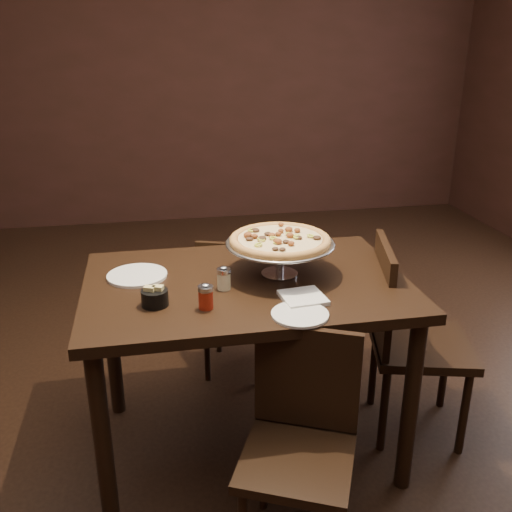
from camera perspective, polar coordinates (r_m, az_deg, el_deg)
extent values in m
cube|color=black|center=(2.84, -2.64, -17.79)|extent=(6.00, 7.00, 0.02)
cube|color=black|center=(5.72, -8.18, 17.25)|extent=(6.00, 0.02, 2.80)
cube|color=black|center=(2.37, -0.97, -2.94)|extent=(1.33, 0.89, 0.04)
cylinder|color=black|center=(2.24, -15.05, -17.68)|extent=(0.07, 0.07, 0.78)
cylinder|color=black|center=(2.43, 15.17, -14.30)|extent=(0.07, 0.07, 0.78)
cylinder|color=black|center=(2.87, -14.20, -8.31)|extent=(0.07, 0.07, 0.78)
cylinder|color=black|center=(3.02, 9.12, -6.35)|extent=(0.07, 0.07, 0.78)
cylinder|color=#B5B6BD|center=(2.41, 2.37, -1.78)|extent=(0.16, 0.16, 0.01)
cylinder|color=#B5B6BD|center=(2.39, 2.39, -0.33)|extent=(0.03, 0.03, 0.12)
cylinder|color=#B5B6BD|center=(2.37, 2.41, 1.11)|extent=(0.11, 0.11, 0.01)
cylinder|color=#A0A1A6|center=(2.36, 2.41, 1.27)|extent=(0.44, 0.44, 0.01)
torus|color=#A0A1A6|center=(2.36, 2.41, 1.29)|extent=(0.45, 0.45, 0.01)
cylinder|color=#9D5F2F|center=(2.36, 2.42, 1.49)|extent=(0.41, 0.41, 0.01)
torus|color=#9D5F2F|center=(2.36, 2.42, 1.60)|extent=(0.42, 0.42, 0.04)
cylinder|color=#E1B87B|center=(2.36, 2.42, 1.72)|extent=(0.35, 0.35, 0.01)
cylinder|color=beige|center=(2.27, -3.23, -2.50)|extent=(0.05, 0.05, 0.07)
cylinder|color=#B5B6BD|center=(2.25, -3.25, -1.48)|extent=(0.06, 0.06, 0.02)
ellipsoid|color=#B5B6BD|center=(2.25, -3.26, -1.15)|extent=(0.03, 0.03, 0.01)
cylinder|color=#9B1D0E|center=(2.12, -5.04, -4.35)|extent=(0.05, 0.05, 0.07)
cylinder|color=#B5B6BD|center=(2.10, -5.08, -3.25)|extent=(0.06, 0.06, 0.02)
ellipsoid|color=#B5B6BD|center=(2.09, -5.09, -2.89)|extent=(0.03, 0.03, 0.01)
cylinder|color=black|center=(2.17, -10.09, -4.13)|extent=(0.10, 0.10, 0.06)
cube|color=#D5C47B|center=(2.16, -10.56, -3.82)|extent=(0.05, 0.04, 0.07)
cube|color=#D5C47B|center=(2.16, -9.75, -3.77)|extent=(0.05, 0.04, 0.07)
cube|color=white|center=(2.19, 4.72, -4.17)|extent=(0.18, 0.18, 0.02)
cylinder|color=white|center=(2.44, -11.80, -1.91)|extent=(0.25, 0.25, 0.01)
cylinder|color=white|center=(2.07, 4.42, -5.84)|extent=(0.21, 0.21, 0.01)
cone|color=#B5B6BD|center=(2.31, 4.09, 0.92)|extent=(0.14, 0.14, 0.00)
cylinder|color=black|center=(2.31, 4.09, 0.98)|extent=(0.09, 0.10, 0.02)
cube|color=black|center=(3.14, -1.65, -4.97)|extent=(0.48, 0.48, 0.04)
cube|color=black|center=(2.89, -2.27, -2.43)|extent=(0.37, 0.15, 0.40)
cylinder|color=black|center=(3.35, 1.45, -7.11)|extent=(0.03, 0.03, 0.37)
cylinder|color=black|center=(3.39, -3.75, -6.75)|extent=(0.03, 0.03, 0.37)
cylinder|color=black|center=(3.08, 0.76, -9.80)|extent=(0.03, 0.03, 0.37)
cylinder|color=black|center=(3.13, -4.91, -9.36)|extent=(0.03, 0.03, 0.37)
cube|color=black|center=(2.11, 4.12, -19.76)|extent=(0.51, 0.51, 0.04)
cube|color=black|center=(2.11, 5.13, -12.02)|extent=(0.36, 0.18, 0.40)
cylinder|color=black|center=(2.38, 0.75, -20.57)|extent=(0.03, 0.03, 0.37)
cylinder|color=black|center=(2.35, 8.71, -21.57)|extent=(0.03, 0.03, 0.37)
cube|color=black|center=(2.75, 16.18, -8.60)|extent=(0.53, 0.53, 0.04)
cube|color=black|center=(2.60, 12.52, -3.66)|extent=(0.14, 0.43, 0.46)
cylinder|color=black|center=(2.78, 20.09, -14.53)|extent=(0.04, 0.04, 0.42)
cylinder|color=black|center=(3.06, 18.34, -10.73)|extent=(0.04, 0.04, 0.42)
cylinder|color=black|center=(2.70, 12.66, -14.79)|extent=(0.04, 0.04, 0.42)
cylinder|color=black|center=(2.99, 11.68, -10.84)|extent=(0.04, 0.04, 0.42)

